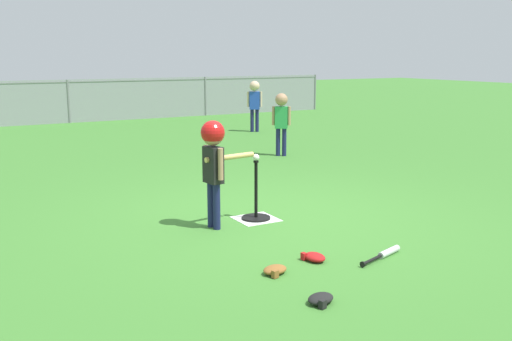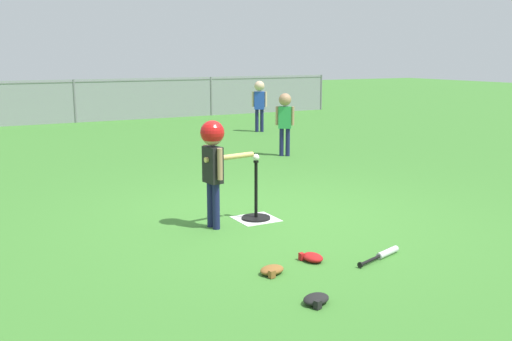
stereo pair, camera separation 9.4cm
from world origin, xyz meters
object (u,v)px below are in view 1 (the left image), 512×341
(baseball_on_tee, at_px, (256,157))
(batter_child, at_px, (214,152))
(batting_tee, at_px, (256,210))
(spare_bat_silver, at_px, (385,253))
(fielder_deep_left, at_px, (255,99))
(glove_tossed_aside, at_px, (275,270))
(glove_near_bats, at_px, (321,299))
(glove_by_plate, at_px, (314,257))
(fielder_deep_center, at_px, (281,116))

(baseball_on_tee, distance_m, batter_child, 0.56)
(batting_tee, bearing_deg, spare_bat_silver, -75.91)
(batting_tee, height_order, fielder_deep_left, fielder_deep_left)
(glove_tossed_aside, bearing_deg, fielder_deep_left, 61.74)
(batter_child, height_order, glove_near_bats, batter_child)
(glove_by_plate, bearing_deg, fielder_deep_left, 64.11)
(glove_near_bats, relative_size, glove_tossed_aside, 1.02)
(batting_tee, xyz_separation_m, fielder_deep_center, (2.43, 3.38, 0.62))
(fielder_deep_center, bearing_deg, glove_tossed_aside, -122.37)
(batter_child, height_order, glove_tossed_aside, batter_child)
(spare_bat_silver, xyz_separation_m, glove_tossed_aside, (-1.09, 0.13, 0.01))
(spare_bat_silver, bearing_deg, fielder_deep_center, 68.16)
(fielder_deep_center, bearing_deg, batting_tee, -125.71)
(batter_child, relative_size, glove_by_plate, 5.06)
(spare_bat_silver, bearing_deg, fielder_deep_left, 68.39)
(baseball_on_tee, height_order, glove_by_plate, baseball_on_tee)
(batting_tee, bearing_deg, baseball_on_tee, 90.00)
(spare_bat_silver, distance_m, glove_near_bats, 1.22)
(spare_bat_silver, distance_m, glove_by_plate, 0.66)
(fielder_deep_center, relative_size, glove_by_plate, 5.01)
(spare_bat_silver, bearing_deg, glove_near_bats, -154.05)
(glove_by_plate, bearing_deg, batting_tee, 81.67)
(fielder_deep_center, height_order, glove_near_bats, fielder_deep_center)
(batter_child, height_order, spare_bat_silver, batter_child)
(glove_by_plate, height_order, glove_near_bats, same)
(fielder_deep_center, relative_size, spare_bat_silver, 1.92)
(glove_near_bats, bearing_deg, batter_child, 86.08)
(glove_near_bats, bearing_deg, spare_bat_silver, 25.95)
(batter_child, xyz_separation_m, glove_by_plate, (0.34, -1.34, -0.77))
(batter_child, relative_size, spare_bat_silver, 1.94)
(batter_child, xyz_separation_m, fielder_deep_center, (2.97, 3.45, -0.09))
(batting_tee, relative_size, glove_tossed_aside, 2.65)
(fielder_deep_center, bearing_deg, fielder_deep_left, 68.77)
(fielder_deep_center, distance_m, glove_by_plate, 5.52)
(batting_tee, bearing_deg, glove_near_bats, -107.48)
(baseball_on_tee, bearing_deg, fielder_deep_center, 54.29)
(spare_bat_silver, bearing_deg, batter_child, 121.36)
(fielder_deep_left, distance_m, spare_bat_silver, 8.84)
(spare_bat_silver, height_order, glove_tossed_aside, glove_tossed_aside)
(baseball_on_tee, xyz_separation_m, fielder_deep_left, (3.66, 6.55, 0.07))
(batting_tee, xyz_separation_m, baseball_on_tee, (0.00, 0.00, 0.59))
(spare_bat_silver, xyz_separation_m, glove_near_bats, (-1.10, -0.54, 0.01))
(spare_bat_silver, xyz_separation_m, glove_by_plate, (-0.62, 0.23, 0.01))
(batting_tee, height_order, spare_bat_silver, batting_tee)
(glove_tossed_aside, bearing_deg, spare_bat_silver, -6.80)
(fielder_deep_center, relative_size, glove_tossed_aside, 4.53)
(batting_tee, distance_m, baseball_on_tee, 0.59)
(spare_bat_silver, bearing_deg, glove_tossed_aside, 173.20)
(glove_near_bats, bearing_deg, fielder_deep_center, 60.74)
(batting_tee, height_order, baseball_on_tee, baseball_on_tee)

